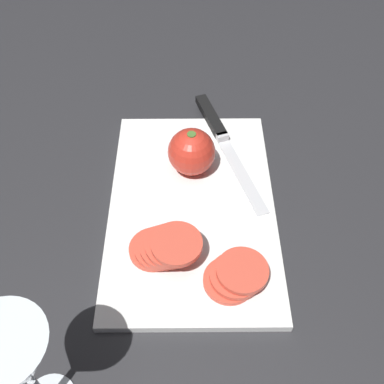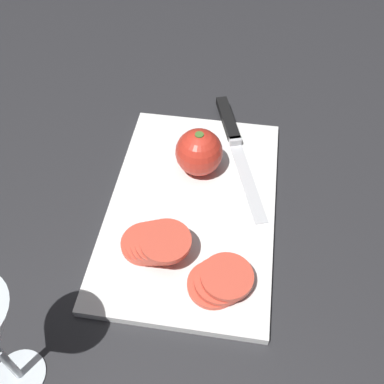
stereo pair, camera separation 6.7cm
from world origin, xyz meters
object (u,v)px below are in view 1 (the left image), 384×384
tomato_slice_stack_far (165,247)px  wine_glass (17,365)px  knife (217,127)px  tomato_slice_stack_near (236,276)px  whole_tomato (192,152)px

tomato_slice_stack_far → wine_glass: bearing=-34.3°
knife → tomato_slice_stack_near: 0.30m
whole_tomato → tomato_slice_stack_near: (0.21, 0.06, -0.03)m
knife → tomato_slice_stack_near: size_ratio=3.16×
tomato_slice_stack_near → tomato_slice_stack_far: bearing=-113.2°
tomato_slice_stack_near → whole_tomato: bearing=-164.4°
wine_glass → knife: (-0.45, 0.21, -0.11)m
tomato_slice_stack_far → knife: bearing=162.3°
knife → whole_tomato: bearing=-44.5°
whole_tomato → tomato_slice_stack_far: whole_tomato is taller
knife → tomato_slice_stack_far: bearing=-36.3°
tomato_slice_stack_far → whole_tomato: bearing=167.2°
whole_tomato → tomato_slice_stack_near: bearing=15.6°
whole_tomato → tomato_slice_stack_far: (0.17, -0.04, -0.02)m
knife → tomato_slice_stack_far: 0.27m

